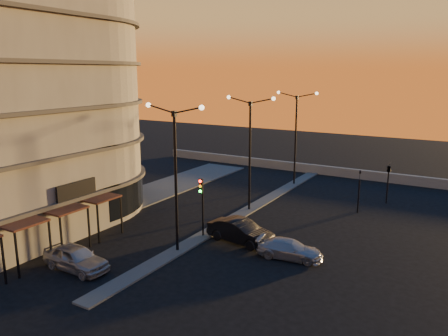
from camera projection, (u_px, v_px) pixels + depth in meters
ground at (178, 251)px, 28.26m from camera, size 120.00×120.00×0.00m
sidewalk_west at (106, 209)px, 36.85m from camera, size 5.00×40.00×0.12m
median at (249, 210)px, 36.64m from camera, size 1.20×36.00×0.12m
parapet at (331, 171)px, 48.96m from camera, size 44.00×0.50×1.00m
building at (24, 65)px, 32.72m from camera, size 14.35×17.08×25.00m
streetlamp_near at (175, 167)px, 27.06m from camera, size 4.32×0.32×9.51m
streetlamp_mid at (250, 145)px, 35.44m from camera, size 4.32×0.32×9.51m
streetlamp_far at (296, 131)px, 43.83m from camera, size 4.32×0.32×9.51m
traffic_light_main at (202, 198)px, 30.05m from camera, size 0.28×0.44×4.25m
signal_east_a at (359, 190)px, 35.59m from camera, size 0.13×0.16×3.60m
signal_east_b at (389, 169)px, 37.94m from camera, size 0.42×1.99×3.60m
car_hatchback at (76, 258)px, 25.50m from camera, size 4.38×1.81×1.48m
car_sedan at (241, 231)px, 29.58m from camera, size 4.98×2.37×1.58m
car_wagon at (290, 249)px, 27.11m from camera, size 4.29×2.24×1.19m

